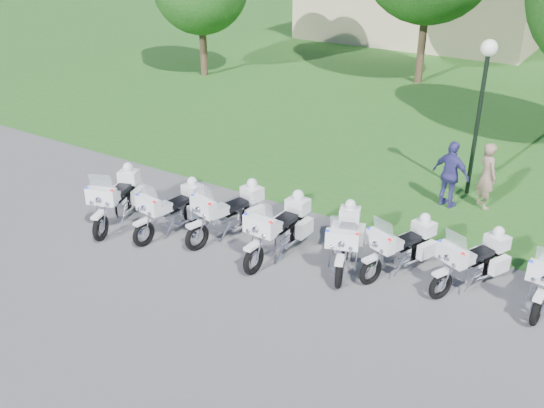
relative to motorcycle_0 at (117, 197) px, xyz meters
The scene contains 13 objects.
ground 3.80m from the motorcycle_0, ahead, with size 100.00×100.00×0.00m, color #57565C.
grass_lawn 27.48m from the motorcycle_0, 82.20° to the left, with size 100.00×48.00×0.01m, color #2B641F.
motorcycle_0 is the anchor object (origin of this frame).
motorcycle_1 1.61m from the motorcycle_0, 12.61° to the left, with size 0.92×2.31×1.55m.
motorcycle_2 3.07m from the motorcycle_0, 17.69° to the left, with size 1.17×2.41×1.64m.
motorcycle_3 4.54m from the motorcycle_0, 10.88° to the left, with size 0.86×2.52×1.69m.
motorcycle_4 6.10m from the motorcycle_0, 12.35° to the left, with size 1.27×2.27×1.59m.
motorcycle_5 7.36m from the motorcycle_0, 13.53° to the left, with size 1.25×2.16×1.52m.
motorcycle_6 8.91m from the motorcycle_0, 12.86° to the left, with size 1.33×2.11×1.52m.
lamp_post 10.21m from the motorcycle_0, 43.06° to the left, with size 0.44×0.44×4.41m.
building_west 28.34m from the motorcycle_0, 94.60° to the left, with size 14.56×8.32×4.10m.
bystander_a 9.92m from the motorcycle_0, 37.85° to the left, with size 0.68×0.45×1.86m, color gray.
bystander_c 8.95m from the motorcycle_0, 38.58° to the left, with size 1.11×0.46×1.89m, color #3C3785.
Camera 1 is at (7.37, -10.00, 7.44)m, focal length 40.00 mm.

